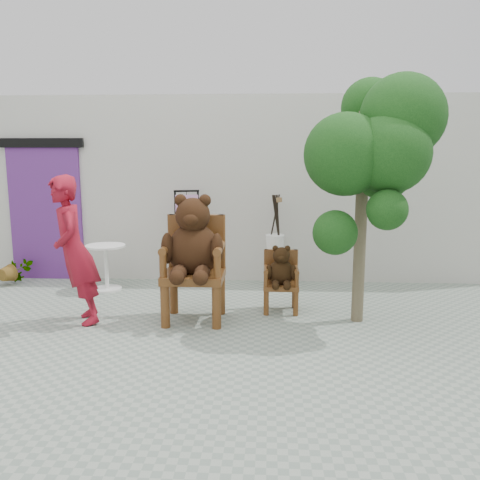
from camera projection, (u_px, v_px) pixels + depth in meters
The scene contains 11 objects.
ground_plane at pixel (208, 336), 5.88m from camera, with size 60.00×60.00×0.00m, color gray.
back_wall at pixel (229, 188), 8.67m from camera, with size 9.00×1.00×3.00m, color beige.
doorway at pixel (46, 210), 8.39m from camera, with size 1.40×0.11×2.33m.
chair_big at pixel (194, 250), 6.31m from camera, with size 0.76×0.84×1.60m.
chair_small at pixel (281, 273), 6.73m from camera, with size 0.46×0.48×0.90m.
person at pixel (75, 251), 6.19m from camera, with size 0.67×0.44×1.83m, color maroon.
cafe_table at pixel (106, 262), 7.79m from camera, with size 0.60×0.60×0.70m.
display_stand at pixel (187, 248), 8.12m from camera, with size 0.52×0.45×1.51m.
stool_bucket at pixel (275, 246), 8.04m from camera, with size 0.32×0.32×1.45m.
tree at pixel (371, 148), 5.98m from camera, with size 1.63×1.49×3.02m.
potted_plant at pixel (14, 270), 8.17m from camera, with size 0.43×0.37×0.48m, color black.
Camera 1 is at (0.69, -5.57, 2.11)m, focal length 38.00 mm.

